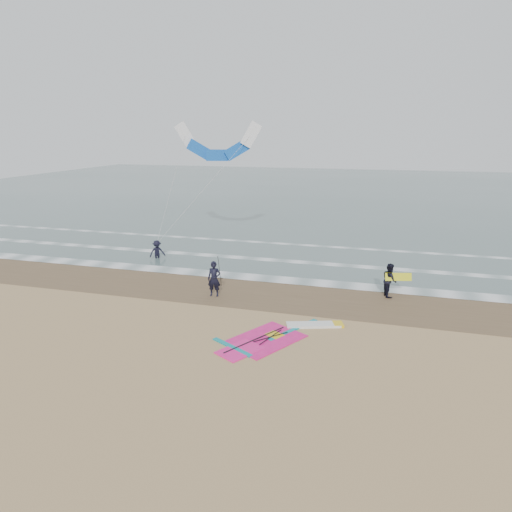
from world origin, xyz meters
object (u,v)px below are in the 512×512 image
(person_wading, at_px, (157,247))
(person_standing, at_px, (214,279))
(surf_kite, at_px, (218,145))
(person_walking, at_px, (390,280))
(windsurf_rig, at_px, (280,336))

(person_wading, bearing_deg, person_standing, -84.31)
(person_wading, distance_m, surf_kite, 8.04)
(person_walking, relative_size, surf_kite, 0.22)
(person_walking, distance_m, person_wading, 14.85)
(windsurf_rig, xyz_separation_m, person_walking, (4.26, 6.04, 0.82))
(person_standing, distance_m, person_walking, 8.77)
(surf_kite, bearing_deg, person_wading, -124.75)
(windsurf_rig, xyz_separation_m, surf_kite, (-7.41, 13.33, 7.09))
(windsurf_rig, distance_m, person_standing, 5.66)
(person_standing, height_order, surf_kite, surf_kite)
(person_walking, xyz_separation_m, surf_kite, (-11.67, 7.29, 6.27))
(person_wading, height_order, surf_kite, surf_kite)
(windsurf_rig, bearing_deg, person_wading, 137.88)
(windsurf_rig, relative_size, person_standing, 2.75)
(windsurf_rig, relative_size, surf_kite, 0.64)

